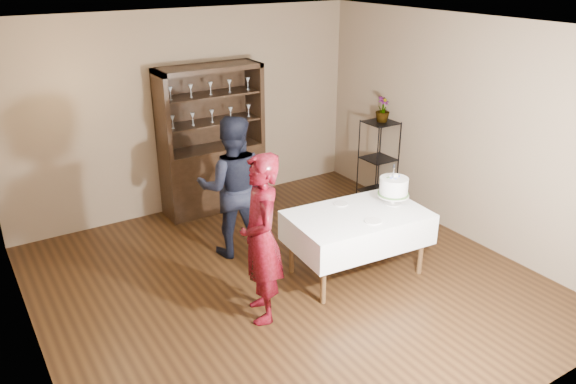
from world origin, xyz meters
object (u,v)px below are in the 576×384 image
(plant_etagere, at_px, (378,159))
(cake_table, at_px, (357,228))
(potted_plant, at_px, (383,109))
(china_hutch, at_px, (213,163))
(woman, at_px, (261,239))
(man, at_px, (233,187))
(cake, at_px, (394,188))

(plant_etagere, relative_size, cake_table, 0.78)
(potted_plant, bearing_deg, china_hutch, 153.33)
(cake_table, xyz_separation_m, woman, (-1.28, -0.14, 0.28))
(cake_table, xyz_separation_m, potted_plant, (1.54, 1.42, 0.80))
(potted_plant, bearing_deg, cake_table, -137.30)
(china_hutch, height_order, woman, china_hutch)
(man, distance_m, cake, 1.83)
(china_hutch, relative_size, cake_table, 1.29)
(china_hutch, bearing_deg, cake, -67.18)
(plant_etagere, relative_size, woman, 0.71)
(china_hutch, bearing_deg, plant_etagere, -26.83)
(cake_table, distance_m, man, 1.51)
(plant_etagere, xyz_separation_m, woman, (-2.80, -1.56, 0.19))
(man, bearing_deg, potted_plant, -148.31)
(china_hutch, height_order, cake_table, china_hutch)
(plant_etagere, bearing_deg, china_hutch, 153.17)
(china_hutch, relative_size, plant_etagere, 1.67)
(china_hutch, xyz_separation_m, potted_plant, (2.10, -1.05, 0.70))
(cake, relative_size, potted_plant, 1.39)
(woman, bearing_deg, china_hutch, -177.33)
(cake_table, bearing_deg, cake, -0.74)
(woman, bearing_deg, cake_table, 114.27)
(cake, xyz_separation_m, potted_plant, (1.05, 1.43, 0.43))
(china_hutch, xyz_separation_m, woman, (-0.72, -2.62, 0.18))
(woman, xyz_separation_m, potted_plant, (2.82, 1.56, 0.52))
(man, xyz_separation_m, cake, (1.40, -1.17, 0.09))
(plant_etagere, height_order, woman, woman)
(potted_plant, bearing_deg, plant_etagere, 171.42)
(cake, bearing_deg, potted_plant, 53.57)
(cake, bearing_deg, cake_table, 179.26)
(woman, bearing_deg, man, -177.54)
(woman, distance_m, cake, 1.78)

